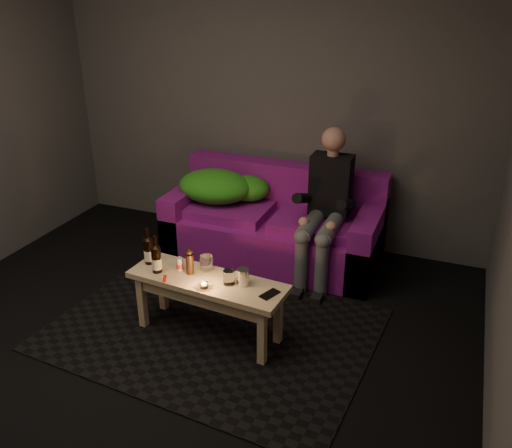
{
  "coord_description": "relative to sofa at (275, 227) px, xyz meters",
  "views": [
    {
      "loc": [
        1.66,
        -2.26,
        2.29
      ],
      "look_at": [
        0.25,
        1.3,
        0.53
      ],
      "focal_mm": 38.0,
      "sensor_mm": 36.0,
      "label": 1
    }
  ],
  "objects": [
    {
      "name": "beer_bottle_b",
      "position": [
        -0.38,
        -1.32,
        0.26
      ],
      "size": [
        0.07,
        0.07,
        0.27
      ],
      "color": "black",
      "rests_on": "coffee_table"
    },
    {
      "name": "tumbler_front",
      "position": [
        0.14,
        -1.28,
        0.21
      ],
      "size": [
        0.1,
        0.1,
        0.1
      ],
      "primitive_type": "cylinder",
      "rotation": [
        0.0,
        0.0,
        -0.29
      ],
      "color": "white",
      "rests_on": "coffee_table"
    },
    {
      "name": "green_blanket",
      "position": [
        -0.51,
        -0.01,
        0.31
      ],
      "size": [
        0.8,
        0.55,
        0.27
      ],
      "color": "#379A1C",
      "rests_on": "sofa"
    },
    {
      "name": "person",
      "position": [
        0.48,
        -0.15,
        0.35
      ],
      "size": [
        0.33,
        0.76,
        1.22
      ],
      "color": "black",
      "rests_on": "sofa"
    },
    {
      "name": "room",
      "position": [
        -0.22,
        -1.35,
        1.36
      ],
      "size": [
        4.5,
        4.5,
        4.5
      ],
      "color": "silver",
      "rests_on": "ground"
    },
    {
      "name": "tealight",
      "position": [
        0.01,
        -1.39,
        0.19
      ],
      "size": [
        0.06,
        0.06,
        0.04
      ],
      "color": "white",
      "rests_on": "coffee_table"
    },
    {
      "name": "pepper_mill",
      "position": [
        -0.16,
        -1.26,
        0.24
      ],
      "size": [
        0.06,
        0.06,
        0.14
      ],
      "primitive_type": "cylinder",
      "rotation": [
        0.0,
        0.0,
        -0.26
      ],
      "color": "black",
      "rests_on": "coffee_table"
    },
    {
      "name": "sofa",
      "position": [
        0.0,
        0.0,
        0.0
      ],
      "size": [
        1.83,
        0.82,
        0.79
      ],
      "color": "#78107E",
      "rests_on": "floor"
    },
    {
      "name": "tumbler_back",
      "position": [
        -0.08,
        -1.17,
        0.22
      ],
      "size": [
        0.09,
        0.09,
        0.1
      ],
      "primitive_type": "cylinder",
      "rotation": [
        0.0,
        0.0,
        -0.02
      ],
      "color": "white",
      "rests_on": "coffee_table"
    },
    {
      "name": "beer_bottle_a",
      "position": [
        -0.5,
        -1.23,
        0.26
      ],
      "size": [
        0.07,
        0.07,
        0.27
      ],
      "color": "black",
      "rests_on": "coffee_table"
    },
    {
      "name": "coffee_table",
      "position": [
        -0.02,
        -1.28,
        0.08
      ],
      "size": [
        1.12,
        0.43,
        0.45
      ],
      "rotation": [
        0.0,
        0.0,
        -0.08
      ],
      "color": "tan",
      "rests_on": "rug"
    },
    {
      "name": "steel_cup",
      "position": [
        0.23,
        -1.26,
        0.22
      ],
      "size": [
        0.1,
        0.1,
        0.11
      ],
      "primitive_type": "cylinder",
      "rotation": [
        0.0,
        0.0,
        0.24
      ],
      "color": "silver",
      "rests_on": "coffee_table"
    },
    {
      "name": "floor",
      "position": [
        -0.22,
        -1.81,
        -0.28
      ],
      "size": [
        4.5,
        4.5,
        0.0
      ],
      "primitive_type": "plane",
      "color": "black",
      "rests_on": "ground"
    },
    {
      "name": "red_lighter",
      "position": [
        -0.28,
        -1.39,
        0.17
      ],
      "size": [
        0.05,
        0.08,
        0.01
      ],
      "primitive_type": "cube",
      "rotation": [
        0.0,
        0.0,
        0.42
      ],
      "color": "red",
      "rests_on": "coffee_table"
    },
    {
      "name": "rug",
      "position": [
        -0.02,
        -1.23,
        -0.28
      ],
      "size": [
        2.31,
        1.76,
        0.01
      ],
      "primitive_type": "cube",
      "rotation": [
        0.0,
        0.0,
        -0.08
      ],
      "color": "black",
      "rests_on": "floor"
    },
    {
      "name": "smartphone",
      "position": [
        0.43,
        -1.31,
        0.17
      ],
      "size": [
        0.11,
        0.15,
        0.01
      ],
      "primitive_type": "cube",
      "rotation": [
        0.0,
        0.0,
        -0.38
      ],
      "color": "black",
      "rests_on": "coffee_table"
    },
    {
      "name": "salt_shaker",
      "position": [
        -0.25,
        -1.24,
        0.21
      ],
      "size": [
        0.05,
        0.05,
        0.09
      ],
      "primitive_type": "cylinder",
      "rotation": [
        0.0,
        0.0,
        0.21
      ],
      "color": "silver",
      "rests_on": "coffee_table"
    }
  ]
}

